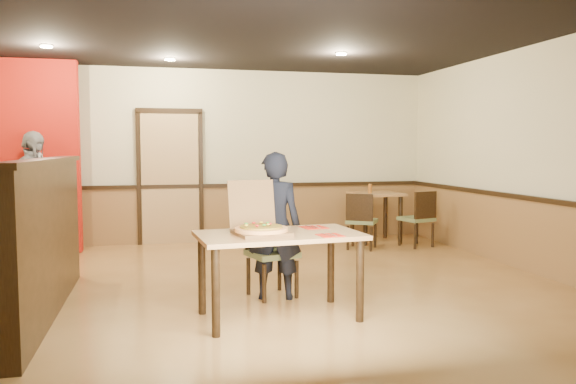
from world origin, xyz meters
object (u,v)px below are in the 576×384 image
diner (274,226)px  pizza_box (259,227)px  side_chair_left (361,219)px  side_chair_right (419,216)px  main_table (279,245)px  condiment (370,189)px  passerby (33,195)px  side_table (376,204)px  diner_chair (269,248)px

diner → pizza_box: 0.73m
side_chair_left → side_chair_right: bearing=-148.3°
main_table → condiment: bearing=52.5°
passerby → pizza_box: 4.27m
diner → pizza_box: (-0.28, -0.67, 0.09)m
main_table → passerby: passerby is taller
passerby → condiment: size_ratio=12.10×
side_chair_left → pizza_box: bearing=87.5°
side_chair_right → diner: size_ratio=0.58×
passerby → condiment: bearing=-66.6°
passerby → pizza_box: bearing=-122.2°
side_table → pizza_box: 4.50m
pizza_box → side_table: bearing=45.4°
diner_chair → passerby: size_ratio=0.51×
diner_chair → side_table: diner_chair is taller
side_chair_right → diner_chair: bearing=22.7°
diner_chair → side_chair_right: size_ratio=1.04×
main_table → pizza_box: (-0.18, -0.02, 0.17)m
pizza_box → side_chair_right: bearing=35.6°
diner_chair → side_chair_right: 3.60m
diner_chair → side_chair_right: (2.82, 2.24, -0.02)m
diner → side_table: bearing=-113.4°
pizza_box → condiment: size_ratio=4.00×
main_table → diner_chair: bearing=80.1°
diner → side_chair_right: bearing=-125.1°
diner_chair → side_table: 3.70m
condiment → diner_chair: bearing=-128.5°
main_table → passerby: bearing=123.5°
pizza_box → condiment: 4.38m
diner_chair → condiment: bearing=35.7°
side_chair_right → passerby: passerby is taller
main_table → diner_chair: diner_chair is taller
side_chair_right → diner: 3.68m
passerby → side_table: bearing=-66.0°
main_table → condiment: size_ratio=10.37×
main_table → pizza_box: pizza_box is taller
main_table → side_chair_right: size_ratio=1.74×
diner → side_chair_left: bearing=-113.2°
main_table → diner: bearing=76.9°
side_chair_right → side_table: side_chair_right is taller
pizza_box → diner: bearing=58.3°
diner → diner_chair: bearing=-65.7°
side_table → diner_chair: bearing=-129.5°
diner_chair → pizza_box: pizza_box is taller
side_chair_left → pizza_box: size_ratio=1.46×
main_table → diner_chair: 0.82m
main_table → side_chair_right: bearing=41.5°
diner_chair → pizza_box: 0.92m
condiment → diner: bearing=-126.8°
main_table → side_table: (2.42, 3.65, -0.04)m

